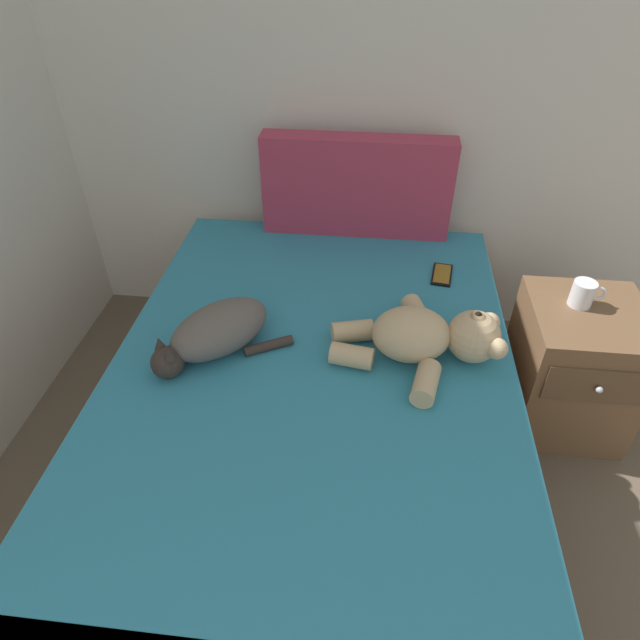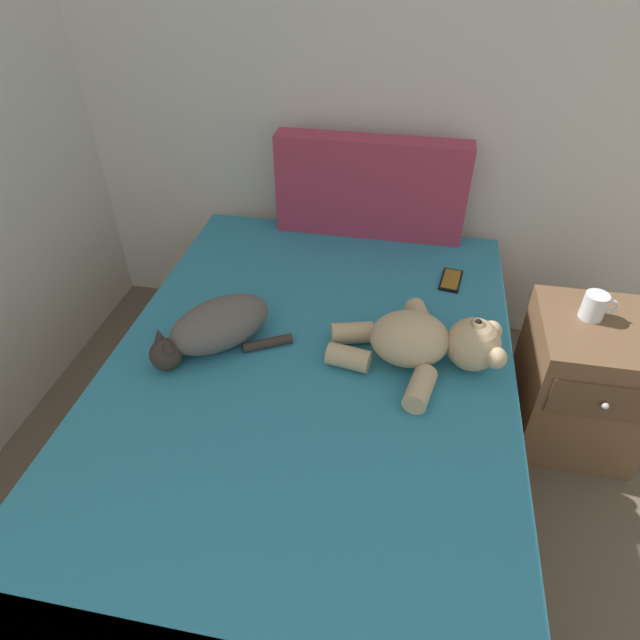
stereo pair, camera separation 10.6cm
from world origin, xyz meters
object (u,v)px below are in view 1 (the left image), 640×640
(bed, at_px, (309,447))
(nightstand, at_px, (572,367))
(patterned_cushion, at_px, (357,186))
(cat, at_px, (215,332))
(teddy_bear, at_px, (428,336))
(mug, at_px, (583,294))
(cell_phone, at_px, (442,275))

(bed, height_order, nightstand, bed)
(patterned_cushion, bearing_deg, bed, -94.83)
(bed, height_order, cat, cat)
(teddy_bear, bearing_deg, mug, 31.33)
(patterned_cushion, bearing_deg, mug, -27.38)
(bed, xyz_separation_m, cell_phone, (0.43, 0.65, 0.28))
(cat, height_order, teddy_bear, teddy_bear)
(teddy_bear, bearing_deg, cat, -175.88)
(patterned_cushion, bearing_deg, cat, -115.51)
(teddy_bear, height_order, cell_phone, teddy_bear)
(cat, distance_m, nightstand, 1.35)
(teddy_bear, bearing_deg, nightstand, 26.52)
(bed, distance_m, teddy_bear, 0.53)
(bed, xyz_separation_m, teddy_bear, (0.35, 0.19, 0.35))
(bed, distance_m, nightstand, 1.07)
(patterned_cushion, bearing_deg, nightstand, -28.59)
(cell_phone, height_order, nightstand, cell_phone)
(cell_phone, distance_m, nightstand, 0.61)
(bed, bearing_deg, teddy_bear, 28.30)
(bed, height_order, patterned_cushion, patterned_cushion)
(cell_phone, relative_size, nightstand, 0.30)
(patterned_cushion, relative_size, teddy_bear, 1.43)
(patterned_cushion, bearing_deg, teddy_bear, -70.68)
(cell_phone, bearing_deg, bed, -123.63)
(teddy_bear, xyz_separation_m, nightstand, (0.60, 0.30, -0.35))
(teddy_bear, xyz_separation_m, cell_phone, (0.08, 0.46, -0.07))
(mug, bearing_deg, bed, -149.82)
(patterned_cushion, height_order, teddy_bear, patterned_cushion)
(bed, height_order, cell_phone, cell_phone)
(teddy_bear, height_order, nightstand, teddy_bear)
(cell_phone, bearing_deg, patterned_cushion, 138.45)
(bed, xyz_separation_m, mug, (0.91, 0.53, 0.31))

